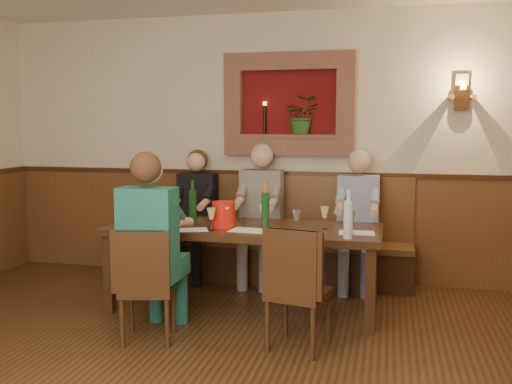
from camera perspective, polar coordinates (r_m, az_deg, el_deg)
room_shell at (r=3.21m, az=-9.70°, el=11.08°), size 6.04×6.04×2.82m
wainscoting at (r=3.37m, az=-9.26°, el=-11.54°), size 6.02×6.02×1.15m
wall_niche at (r=5.99m, az=3.64°, el=8.32°), size 1.36×0.30×1.06m
wall_sconce at (r=5.93m, az=19.86°, el=9.28°), size 0.25×0.20×0.35m
dining_table at (r=5.06m, az=-1.24°, el=-4.26°), size 2.40×0.90×0.75m
bench at (r=6.03m, az=1.02°, el=-5.83°), size 3.00×0.45×1.11m
chair_near_left at (r=4.50m, az=-10.74°, el=-11.31°), size 0.47×0.47×0.88m
chair_near_right at (r=4.28m, az=4.19°, el=-12.01°), size 0.48×0.48×0.92m
person_bench_left at (r=6.08m, az=-6.09°, el=-3.45°), size 0.40×0.49×1.38m
person_bench_mid at (r=5.88m, az=0.38°, el=-3.45°), size 0.43×0.53×1.45m
person_bench_right at (r=5.75m, az=10.08°, el=-4.03°), size 0.41×0.50×1.40m
person_chair_front at (r=4.52m, az=-10.23°, el=-6.70°), size 0.43×0.52×1.44m
spittoon_bucket at (r=4.98m, az=-3.27°, el=-2.25°), size 0.26×0.26×0.22m
wine_bottle_green_a at (r=5.00m, az=0.94°, el=-1.65°), size 0.07×0.07×0.39m
wine_bottle_green_b at (r=5.33m, az=-6.35°, el=-1.25°), size 0.09×0.09×0.38m
water_bottle at (r=4.53m, az=9.21°, el=-2.62°), size 0.08×0.08×0.39m
tasting_sheet_a at (r=5.14m, az=-11.30°, el=-3.34°), size 0.30×0.24×0.00m
tasting_sheet_b at (r=4.83m, az=-0.67°, el=-3.85°), size 0.34×0.26×0.00m
tasting_sheet_c at (r=4.80m, az=10.04°, el=-4.03°), size 0.30×0.23×0.00m
tasting_sheet_d at (r=4.89m, az=-6.41°, el=-3.77°), size 0.31×0.27×0.00m
wine_glass_0 at (r=5.19m, az=-3.59°, el=-2.07°), size 0.08×0.08×0.19m
wine_glass_1 at (r=4.84m, az=-4.48°, el=-2.72°), size 0.08×0.08×0.19m
wine_glass_2 at (r=4.76m, az=4.09°, el=-2.88°), size 0.08×0.08×0.19m
wine_glass_3 at (r=4.92m, az=-3.01°, el=-2.56°), size 0.08×0.08×0.19m
wine_glass_4 at (r=4.70m, az=9.47°, el=-3.08°), size 0.08×0.08×0.19m
wine_glass_5 at (r=5.03m, az=-8.32°, el=-2.42°), size 0.08×0.08×0.19m
wine_glass_6 at (r=5.36m, az=-8.42°, el=-1.86°), size 0.08×0.08×0.19m
wine_glass_7 at (r=5.22m, az=-12.36°, el=-2.16°), size 0.08×0.08×0.19m
wine_glass_8 at (r=4.93m, az=6.87°, el=-2.58°), size 0.08×0.08×0.19m
wine_glass_9 at (r=5.03m, az=0.73°, el=-2.34°), size 0.08×0.08×0.19m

